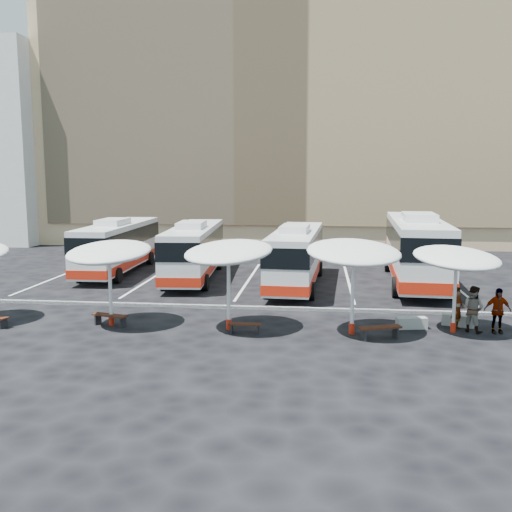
# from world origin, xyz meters

# --- Properties ---
(ground) EXTENTS (120.00, 120.00, 0.00)m
(ground) POSITION_xyz_m (0.00, 0.00, 0.00)
(ground) COLOR black
(ground) RESTS_ON ground
(sandstone_building) EXTENTS (42.00, 18.25, 29.60)m
(sandstone_building) POSITION_xyz_m (0.00, 31.87, 12.63)
(sandstone_building) COLOR tan
(sandstone_building) RESTS_ON ground
(curb_divider) EXTENTS (34.00, 0.25, 0.15)m
(curb_divider) POSITION_xyz_m (0.00, 0.50, 0.07)
(curb_divider) COLOR black
(curb_divider) RESTS_ON ground
(bay_lines) EXTENTS (24.15, 12.00, 0.01)m
(bay_lines) POSITION_xyz_m (0.00, 8.00, 0.01)
(bay_lines) COLOR white
(bay_lines) RESTS_ON ground
(bus_0) EXTENTS (2.79, 11.29, 3.57)m
(bus_0) POSITION_xyz_m (-8.77, 9.80, 1.82)
(bus_0) COLOR silver
(bus_0) RESTS_ON ground
(bus_1) EXTENTS (3.15, 11.40, 3.58)m
(bus_1) POSITION_xyz_m (-3.39, 8.20, 1.83)
(bus_1) COLOR silver
(bus_1) RESTS_ON ground
(bus_2) EXTENTS (3.09, 11.37, 3.57)m
(bus_2) POSITION_xyz_m (2.93, 6.60, 1.82)
(bus_2) COLOR silver
(bus_2) RESTS_ON ground
(bus_3) EXTENTS (3.68, 13.36, 4.19)m
(bus_3) POSITION_xyz_m (9.87, 8.21, 2.14)
(bus_3) COLOR silver
(bus_3) RESTS_ON ground
(sunshade_1) EXTENTS (4.05, 4.09, 3.68)m
(sunshade_1) POSITION_xyz_m (-4.52, -3.04, 3.13)
(sunshade_1) COLOR silver
(sunshade_1) RESTS_ON ground
(sunshade_2) EXTENTS (4.82, 4.84, 3.79)m
(sunshade_2) POSITION_xyz_m (0.55, -3.12, 3.22)
(sunshade_2) COLOR silver
(sunshade_2) RESTS_ON ground
(sunshade_3) EXTENTS (4.61, 4.64, 3.89)m
(sunshade_3) POSITION_xyz_m (5.57, -3.26, 3.31)
(sunshade_3) COLOR silver
(sunshade_3) RESTS_ON ground
(sunshade_4) EXTENTS (4.54, 4.57, 3.58)m
(sunshade_4) POSITION_xyz_m (9.69, -2.54, 3.04)
(sunshade_4) COLOR silver
(sunshade_4) RESTS_ON ground
(wood_bench_1) EXTENTS (1.64, 0.84, 0.49)m
(wood_bench_1) POSITION_xyz_m (-4.54, -3.13, 0.37)
(wood_bench_1) COLOR black
(wood_bench_1) RESTS_ON ground
(wood_bench_2) EXTENTS (1.34, 0.40, 0.41)m
(wood_bench_2) POSITION_xyz_m (1.28, -3.64, 0.31)
(wood_bench_2) COLOR black
(wood_bench_2) RESTS_ON ground
(wood_bench_3) EXTENTS (1.73, 0.98, 0.51)m
(wood_bench_3) POSITION_xyz_m (6.62, -3.91, 0.39)
(wood_bench_3) COLOR black
(wood_bench_3) RESTS_ON ground
(conc_bench_0) EXTENTS (1.30, 0.63, 0.47)m
(conc_bench_0) POSITION_xyz_m (8.10, -2.16, 0.23)
(conc_bench_0) COLOR gray
(conc_bench_0) RESTS_ON ground
(conc_bench_1) EXTENTS (1.36, 0.87, 0.48)m
(conc_bench_1) POSITION_xyz_m (10.12, -1.54, 0.24)
(conc_bench_1) COLOR gray
(conc_bench_1) RESTS_ON ground
(passenger_0) EXTENTS (0.73, 0.78, 1.78)m
(passenger_0) POSITION_xyz_m (9.91, -2.14, 0.89)
(passenger_0) COLOR black
(passenger_0) RESTS_ON ground
(passenger_1) EXTENTS (1.17, 1.14, 1.91)m
(passenger_1) POSITION_xyz_m (10.48, -2.41, 0.95)
(passenger_1) COLOR black
(passenger_1) RESTS_ON ground
(passenger_2) EXTENTS (1.11, 0.51, 1.85)m
(passenger_2) POSITION_xyz_m (11.41, -2.46, 0.93)
(passenger_2) COLOR black
(passenger_2) RESTS_ON ground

